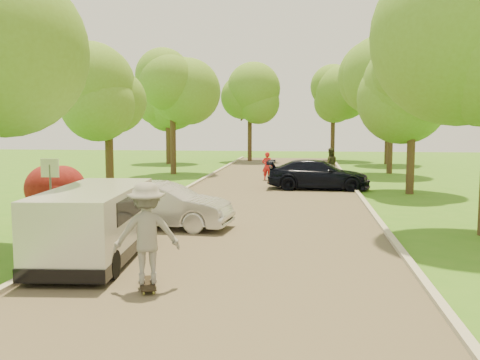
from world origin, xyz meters
The scene contains 21 objects.
ground centered at (0.00, 0.00, 0.00)m, with size 100.00×100.00×0.00m, color #3A771C.
road centered at (0.00, 8.00, 0.01)m, with size 8.00×60.00×0.01m, color #4C4438.
curb_left centered at (-4.05, 8.00, 0.06)m, with size 0.18×60.00×0.12m, color #B2AD9E.
curb_right centered at (4.05, 8.00, 0.06)m, with size 0.18×60.00×0.12m, color #B2AD9E.
street_sign centered at (-5.80, 4.00, 1.56)m, with size 0.55×0.06×2.17m.
red_shrub centered at (-6.30, 5.50, 1.10)m, with size 1.70×1.70×1.95m.
tree_l_midb centered at (-6.81, 12.00, 4.59)m, with size 4.30×4.20×6.62m.
tree_l_far centered at (-6.39, 22.00, 5.47)m, with size 4.92×4.80×7.79m.
tree_r_midb centered at (6.60, 14.00, 4.88)m, with size 4.51×4.40×7.01m.
tree_r_far centered at (7.23, 24.00, 5.83)m, with size 5.33×5.20×8.34m.
tree_bg_a centered at (-8.78, 30.00, 5.31)m, with size 5.12×5.00×7.72m.
tree_bg_b centered at (8.22, 32.00, 5.54)m, with size 5.12×5.00×7.95m.
tree_bg_c centered at (-2.79, 34.00, 5.02)m, with size 4.92×4.80×7.33m.
tree_bg_d centered at (4.22, 36.00, 5.31)m, with size 5.12×5.00×7.72m.
minivan centered at (-3.20, 0.96, 0.90)m, with size 2.19×4.74×1.71m.
silver_sedan centered at (-2.66, 4.93, 0.70)m, with size 1.48×4.24×1.40m, color silver.
dark_sedan centered at (2.30, 15.20, 0.72)m, with size 2.01×4.94×1.43m, color black.
longboard centered at (-1.35, -1.04, 0.11)m, with size 0.60×1.04×0.12m.
skateboarder centered at (-1.35, -1.04, 1.11)m, with size 1.27×0.73×1.97m, color gray.
person_striped centered at (-0.44, 18.87, 0.80)m, with size 0.58×0.38×1.60m, color red.
person_olive centered at (3.06, 19.48, 0.90)m, with size 0.88×0.69×1.81m, color #2E301D.
Camera 1 is at (1.66, -10.86, 3.23)m, focal length 40.00 mm.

